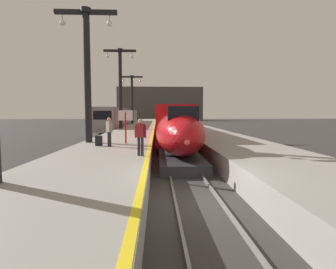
% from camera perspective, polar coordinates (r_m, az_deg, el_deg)
% --- Properties ---
extents(ground_plane, '(260.00, 260.00, 0.00)m').
position_cam_1_polar(ground_plane, '(8.98, 6.56, -14.80)').
color(ground_plane, '#33302D').
extents(platform_left, '(4.80, 110.00, 1.05)m').
position_cam_1_polar(platform_left, '(33.31, -7.07, 0.39)').
color(platform_left, gray).
rests_on(platform_left, ground).
extents(platform_right, '(4.80, 110.00, 1.05)m').
position_cam_1_polar(platform_right, '(33.64, 6.82, 0.44)').
color(platform_right, gray).
rests_on(platform_right, ground).
extents(platform_left_safety_stripe, '(0.20, 107.80, 0.01)m').
position_cam_1_polar(platform_left_safety_stripe, '(33.17, -3.15, 1.32)').
color(platform_left_safety_stripe, yellow).
rests_on(platform_left_safety_stripe, platform_left).
extents(rail_main_left, '(0.08, 110.00, 0.12)m').
position_cam_1_polar(rail_main_left, '(35.98, -1.46, -0.00)').
color(rail_main_left, slate).
rests_on(rail_main_left, ground).
extents(rail_main_right, '(0.08, 110.00, 0.12)m').
position_cam_1_polar(rail_main_right, '(36.04, 0.92, 0.01)').
color(rail_main_right, slate).
rests_on(rail_main_right, ground).
extents(rail_secondary_left, '(0.08, 110.00, 0.12)m').
position_cam_1_polar(rail_secondary_left, '(36.75, -14.19, -0.04)').
color(rail_secondary_left, slate).
rests_on(rail_secondary_left, ground).
extents(rail_secondary_right, '(0.08, 110.00, 0.12)m').
position_cam_1_polar(rail_secondary_right, '(36.48, -11.88, -0.04)').
color(rail_secondary_right, slate).
rests_on(rail_secondary_right, ground).
extents(highspeed_train_main, '(2.92, 38.96, 3.60)m').
position_cam_1_polar(highspeed_train_main, '(30.58, 0.11, 2.67)').
color(highspeed_train_main, '#B20F14').
rests_on(highspeed_train_main, ground).
extents(regional_train_adjacent, '(2.85, 36.60, 3.80)m').
position_cam_1_polar(regional_train_adjacent, '(51.25, -10.01, 3.64)').
color(regional_train_adjacent, gray).
rests_on(regional_train_adjacent, ground).
extents(station_column_mid, '(4.00, 0.68, 8.68)m').
position_cam_1_polar(station_column_mid, '(18.44, -17.26, 14.83)').
color(station_column_mid, black).
rests_on(station_column_mid, platform_left).
extents(station_column_far, '(4.00, 0.68, 9.88)m').
position_cam_1_polar(station_column_far, '(33.67, -10.38, 11.34)').
color(station_column_far, black).
rests_on(station_column_far, platform_left).
extents(station_column_distant, '(4.00, 0.68, 8.79)m').
position_cam_1_polar(station_column_distant, '(48.64, -7.87, 8.60)').
color(station_column_distant, black).
rests_on(station_column_distant, platform_left).
extents(passenger_near_edge, '(0.41, 0.46, 1.69)m').
position_cam_1_polar(passenger_near_edge, '(15.60, -12.72, 1.07)').
color(passenger_near_edge, '#23232D').
rests_on(passenger_near_edge, platform_left).
extents(passenger_mid_platform, '(0.54, 0.33, 1.69)m').
position_cam_1_polar(passenger_mid_platform, '(11.90, -6.05, 0.07)').
color(passenger_mid_platform, '#23232D').
rests_on(passenger_mid_platform, platform_left).
extents(rolling_suitcase, '(0.40, 0.22, 0.98)m').
position_cam_1_polar(rolling_suitcase, '(16.07, -14.88, -1.32)').
color(rolling_suitcase, black).
rests_on(rolling_suitcase, platform_left).
extents(departure_info_board, '(0.90, 0.10, 2.12)m').
position_cam_1_polar(departure_info_board, '(16.87, -9.25, 3.14)').
color(departure_info_board, maroon).
rests_on(departure_info_board, platform_left).
extents(terminus_back_wall, '(36.00, 2.00, 14.00)m').
position_cam_1_polar(terminus_back_wall, '(110.44, -1.73, 6.75)').
color(terminus_back_wall, '#4C4742').
rests_on(terminus_back_wall, ground).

